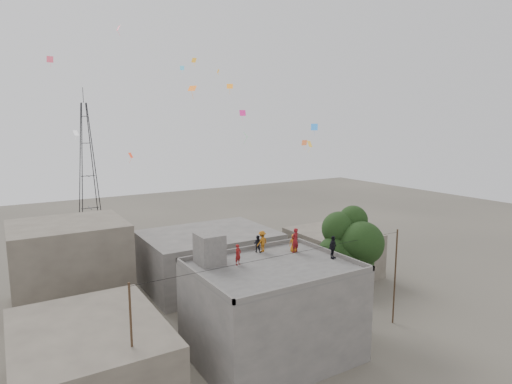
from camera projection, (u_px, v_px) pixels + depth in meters
The scene contains 18 objects.
ground at pixel (272, 354), 28.39m from camera, with size 140.00×140.00×0.00m, color #454139.
main_building at pixel (272, 311), 27.91m from camera, with size 10.00×8.00×6.10m.
parapet at pixel (272, 264), 27.41m from camera, with size 10.00×8.00×0.30m.
stair_head_box at pixel (209, 249), 27.83m from camera, with size 1.60×1.80×2.00m, color #54514F.
neighbor_west at pixel (90, 359), 24.12m from camera, with size 8.00×10.00×4.00m, color #574F45.
neighbor_north at pixel (209, 258), 40.84m from camera, with size 12.00×9.00×5.00m, color #54514F.
neighbor_northwest at pixel (70, 263), 36.21m from camera, with size 9.00×8.00×7.00m, color #574F45.
neighbor_east at pixel (332, 252), 43.67m from camera, with size 7.00×8.00×4.40m, color #574F45.
tree at pixel (351, 247), 31.72m from camera, with size 4.90×4.60×9.10m.
utility_line at pixel (290, 305), 26.99m from camera, with size 20.12×0.62×7.40m.
transmission_tower at pixel (88, 169), 58.67m from camera, with size 2.97×2.97×20.01m.
person_red_adult at pixel (295, 240), 30.37m from camera, with size 0.64×0.42×1.75m, color maroon.
person_orange_child at pixel (294, 243), 30.50m from camera, with size 0.63×0.41×1.30m, color #B96115.
person_dark_child at pixel (258, 244), 30.43m from camera, with size 0.60×0.46×1.22m, color black.
person_dark_adult at pixel (333, 247), 28.93m from camera, with size 0.92×0.38×1.57m, color black.
person_orange_adult at pixel (262, 241), 30.48m from camera, with size 0.99×0.57×1.53m, color #9D5812.
person_red_child at pixel (238, 255), 27.67m from camera, with size 0.50×0.33×1.37m, color maroon.
kites at pixel (222, 108), 31.95m from camera, with size 19.88×13.29×8.29m.
Camera 1 is at (-14.59, -21.96, 15.12)m, focal length 30.00 mm.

